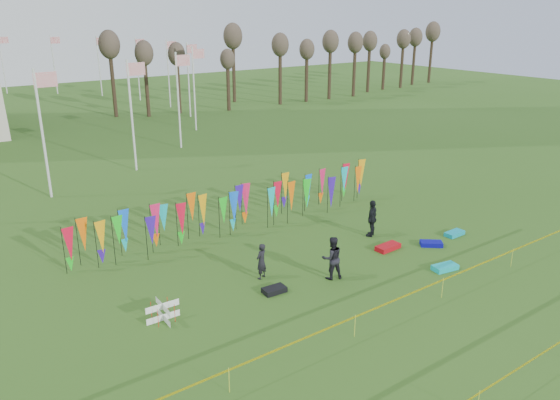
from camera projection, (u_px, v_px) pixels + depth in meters
ground at (358, 301)px, 22.27m from camera, size 160.00×160.00×0.00m
banner_row at (243, 204)px, 29.02m from camera, size 18.64×0.64×2.32m
caution_tape_near at (388, 304)px, 20.49m from camera, size 26.00×0.02×0.90m
caution_tape_far at (512, 374)px, 16.56m from camera, size 26.00×0.02×0.90m
tree_line at (307, 51)px, 71.61m from camera, size 53.92×1.92×7.84m
box_kite at (163, 312)px, 20.72m from camera, size 0.69×0.69×0.76m
person_left at (261, 261)px, 23.89m from camera, size 0.72×0.63×1.64m
person_mid at (332, 258)px, 23.84m from camera, size 1.09×0.85×1.96m
person_right at (372, 218)px, 28.37m from camera, size 1.33×1.13×1.98m
kite_bag_turquoise at (445, 267)px, 24.90m from camera, size 1.26×0.78×0.23m
kite_bag_blue at (431, 244)px, 27.44m from camera, size 1.19×1.12×0.23m
kite_bag_red at (388, 247)px, 27.02m from camera, size 1.34×0.67×0.24m
kite_bag_black at (274, 290)px, 22.90m from camera, size 1.01×0.63×0.23m
kite_bag_teal at (454, 233)px, 28.71m from camera, size 1.14×0.58×0.21m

